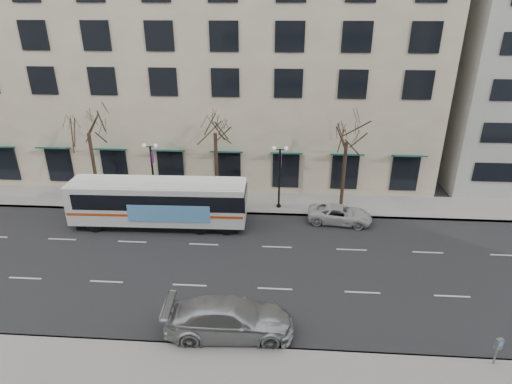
# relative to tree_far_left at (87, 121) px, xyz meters

# --- Properties ---
(ground) EXTENTS (160.00, 160.00, 0.00)m
(ground) POSITION_rel_tree_far_left_xyz_m (10.00, -8.80, -6.70)
(ground) COLOR black
(ground) RESTS_ON ground
(sidewalk_far) EXTENTS (80.00, 4.00, 0.15)m
(sidewalk_far) POSITION_rel_tree_far_left_xyz_m (15.00, 0.20, -6.62)
(sidewalk_far) COLOR gray
(sidewalk_far) RESTS_ON ground
(building_hotel) EXTENTS (40.00, 20.00, 24.00)m
(building_hotel) POSITION_rel_tree_far_left_xyz_m (8.00, 12.20, 5.30)
(building_hotel) COLOR tan
(building_hotel) RESTS_ON ground
(tree_far_left) EXTENTS (3.60, 3.60, 8.34)m
(tree_far_left) POSITION_rel_tree_far_left_xyz_m (0.00, 0.00, 0.00)
(tree_far_left) COLOR black
(tree_far_left) RESTS_ON ground
(tree_far_mid) EXTENTS (3.60, 3.60, 8.55)m
(tree_far_mid) POSITION_rel_tree_far_left_xyz_m (10.00, 0.00, 0.21)
(tree_far_mid) COLOR black
(tree_far_mid) RESTS_ON ground
(tree_far_right) EXTENTS (3.60, 3.60, 8.06)m
(tree_far_right) POSITION_rel_tree_far_left_xyz_m (20.00, 0.00, -0.28)
(tree_far_right) COLOR black
(tree_far_right) RESTS_ON ground
(lamp_post_left) EXTENTS (1.22, 0.45, 5.21)m
(lamp_post_left) POSITION_rel_tree_far_left_xyz_m (5.01, -0.60, -3.75)
(lamp_post_left) COLOR black
(lamp_post_left) RESTS_ON ground
(lamp_post_right) EXTENTS (1.22, 0.45, 5.21)m
(lamp_post_right) POSITION_rel_tree_far_left_xyz_m (15.01, -0.60, -3.75)
(lamp_post_right) COLOR black
(lamp_post_right) RESTS_ON ground
(city_bus) EXTENTS (12.81, 3.08, 3.46)m
(city_bus) POSITION_rel_tree_far_left_xyz_m (6.39, -3.92, -4.81)
(city_bus) COLOR white
(city_bus) RESTS_ON ground
(silver_car) EXTENTS (6.50, 2.92, 1.85)m
(silver_car) POSITION_rel_tree_far_left_xyz_m (12.85, -14.84, -5.77)
(silver_car) COLOR #ABAEB3
(silver_car) RESTS_ON ground
(white_pickup) EXTENTS (4.93, 2.71, 1.31)m
(white_pickup) POSITION_rel_tree_far_left_xyz_m (19.60, -2.60, -6.04)
(white_pickup) COLOR silver
(white_pickup) RESTS_ON ground
(pay_station) EXTENTS (0.35, 0.28, 1.43)m
(pay_station) POSITION_rel_tree_far_left_xyz_m (25.07, -16.14, -5.52)
(pay_station) COLOR slate
(pay_station) RESTS_ON sidewalk_near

